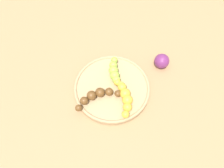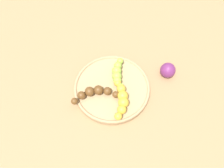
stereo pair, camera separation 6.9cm
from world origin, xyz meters
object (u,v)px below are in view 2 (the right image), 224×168
object	(u,v)px
banana_green	(118,73)
banana_overripe	(94,93)
fruit_bowl	(112,88)
plum_purple	(168,70)
banana_spotted	(122,99)

from	to	relation	value
banana_green	banana_overripe	xyz separation A→B (m)	(-0.10, -0.01, -0.00)
fruit_bowl	banana_green	bearing A→B (deg)	25.76
fruit_bowl	plum_purple	size ratio (longest dim) A/B	4.80
banana_overripe	banana_green	bearing A→B (deg)	-56.78
banana_overripe	banana_spotted	bearing A→B (deg)	-114.89
plum_purple	banana_green	bearing A→B (deg)	146.88
banana_green	banana_spotted	size ratio (longest dim) A/B	0.90
banana_green	plum_purple	xyz separation A→B (m)	(0.14, -0.09, -0.01)
plum_purple	banana_overripe	bearing A→B (deg)	160.73
fruit_bowl	banana_overripe	xyz separation A→B (m)	(-0.06, 0.01, 0.02)
fruit_bowl	banana_spotted	xyz separation A→B (m)	(-0.01, -0.06, 0.02)
fruit_bowl	banana_spotted	world-z (taller)	banana_spotted
banana_overripe	plum_purple	bearing A→B (deg)	-80.16
banana_spotted	plum_purple	size ratio (longest dim) A/B	2.12
fruit_bowl	banana_spotted	distance (m)	0.06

